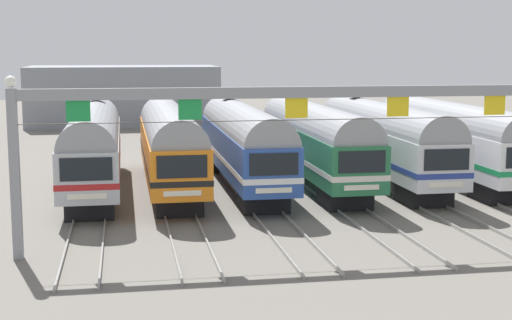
{
  "coord_description": "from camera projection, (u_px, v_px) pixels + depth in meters",
  "views": [
    {
      "loc": [
        -8.87,
        -42.68,
        7.97
      ],
      "look_at": [
        -1.89,
        -3.03,
        2.02
      ],
      "focal_mm": 53.12,
      "sensor_mm": 36.0,
      "label": 1
    }
  ],
  "objects": [
    {
      "name": "maintenance_building",
      "position": [
        123.0,
        95.0,
        80.07
      ],
      "size": [
        19.55,
        10.0,
        6.11
      ],
      "primitive_type": "cube",
      "color": "gray",
      "rests_on": "ground"
    },
    {
      "name": "track_bed",
      "position": [
        236.0,
        147.0,
        60.82
      ],
      "size": [
        22.59,
        70.0,
        0.15
      ],
      "color": "gray",
      "rests_on": "ground"
    },
    {
      "name": "commuter_train_blue",
      "position": [
        243.0,
        141.0,
        43.51
      ],
      "size": [
        2.88,
        18.06,
        5.05
      ],
      "color": "#284C9E",
      "rests_on": "ground"
    },
    {
      "name": "catenary_gantry",
      "position": [
        348.0,
        114.0,
        30.33
      ],
      "size": [
        26.33,
        0.44,
        6.97
      ],
      "color": "gray",
      "rests_on": "ground"
    },
    {
      "name": "commuter_train_stainless",
      "position": [
        94.0,
        144.0,
        42.07
      ],
      "size": [
        2.88,
        18.06,
        5.05
      ],
      "color": "#B2B5BA",
      "rests_on": "ground"
    },
    {
      "name": "ground_plane",
      "position": [
        279.0,
        186.0,
        44.27
      ],
      "size": [
        160.0,
        160.0,
        0.0
      ],
      "primitive_type": "plane",
      "color": "slate"
    },
    {
      "name": "commuter_train_orange",
      "position": [
        170.0,
        143.0,
        42.78
      ],
      "size": [
        2.88,
        18.06,
        4.77
      ],
      "color": "orange",
      "rests_on": "ground"
    },
    {
      "name": "commuter_train_silver",
      "position": [
        383.0,
        138.0,
        44.96
      ],
      "size": [
        2.88,
        18.06,
        5.05
      ],
      "color": "silver",
      "rests_on": "ground"
    },
    {
      "name": "commuter_train_green",
      "position": [
        314.0,
        139.0,
        44.24
      ],
      "size": [
        2.88,
        18.06,
        5.05
      ],
      "color": "#236B42",
      "rests_on": "ground"
    },
    {
      "name": "commuter_train_white",
      "position": [
        450.0,
        137.0,
        45.68
      ],
      "size": [
        2.88,
        18.06,
        4.77
      ],
      "color": "white",
      "rests_on": "ground"
    }
  ]
}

